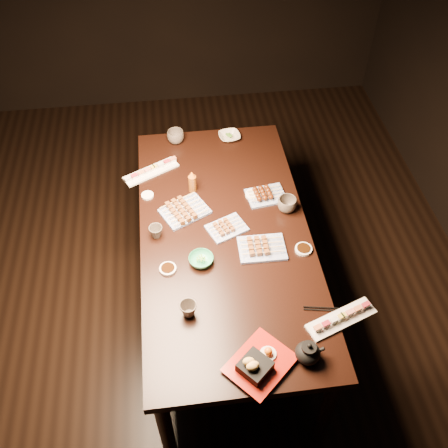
{
  "coord_description": "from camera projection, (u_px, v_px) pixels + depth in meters",
  "views": [
    {
      "loc": [
        0.09,
        -1.65,
        2.75
      ],
      "look_at": [
        0.31,
        0.13,
        0.77
      ],
      "focal_mm": 40.0,
      "sensor_mm": 36.0,
      "label": 1
    }
  ],
  "objects": [
    {
      "name": "ground",
      "position": [
        177.0,
        326.0,
        3.13
      ],
      "size": [
        5.0,
        5.0,
        0.0
      ],
      "primitive_type": "plane",
      "color": "black",
      "rests_on": "ground"
    },
    {
      "name": "dining_table",
      "position": [
        225.0,
        275.0,
        2.93
      ],
      "size": [
        1.4,
        1.99,
        0.75
      ],
      "primitive_type": "cube",
      "rotation": [
        0.0,
        0.0,
        0.3
      ],
      "color": "black",
      "rests_on": "ground"
    },
    {
      "name": "sushi_platter_near",
      "position": [
        342.0,
        317.0,
        2.28
      ],
      "size": [
        0.35,
        0.2,
        0.04
      ],
      "primitive_type": null,
      "rotation": [
        0.0,
        0.0,
        0.34
      ],
      "color": "white",
      "rests_on": "dining_table"
    },
    {
      "name": "sushi_platter_far",
      "position": [
        151.0,
        170.0,
        2.96
      ],
      "size": [
        0.34,
        0.24,
        0.04
      ],
      "primitive_type": null,
      "rotation": [
        0.0,
        0.0,
        3.62
      ],
      "color": "white",
      "rests_on": "dining_table"
    },
    {
      "name": "yakitori_plate_center",
      "position": [
        227.0,
        226.0,
        2.66
      ],
      "size": [
        0.24,
        0.21,
        0.05
      ],
      "primitive_type": null,
      "rotation": [
        0.0,
        0.0,
        0.4
      ],
      "color": "#828EB6",
      "rests_on": "dining_table"
    },
    {
      "name": "yakitori_plate_right",
      "position": [
        262.0,
        246.0,
        2.56
      ],
      "size": [
        0.24,
        0.18,
        0.06
      ],
      "primitive_type": null,
      "rotation": [
        0.0,
        0.0,
        -0.02
      ],
      "color": "#828EB6",
      "rests_on": "dining_table"
    },
    {
      "name": "yakitori_plate_left",
      "position": [
        185.0,
        209.0,
        2.73
      ],
      "size": [
        0.3,
        0.27,
        0.06
      ],
      "primitive_type": null,
      "rotation": [
        0.0,
        0.0,
        0.46
      ],
      "color": "#828EB6",
      "rests_on": "dining_table"
    },
    {
      "name": "tsukune_plate",
      "position": [
        266.0,
        193.0,
        2.82
      ],
      "size": [
        0.23,
        0.18,
        0.05
      ],
      "primitive_type": null,
      "rotation": [
        0.0,
        0.0,
        0.14
      ],
      "color": "#828EB6",
      "rests_on": "dining_table"
    },
    {
      "name": "edamame_bowl_green",
      "position": [
        201.0,
        260.0,
        2.51
      ],
      "size": [
        0.13,
        0.13,
        0.04
      ],
      "primitive_type": "imported",
      "rotation": [
        0.0,
        0.0,
        -0.04
      ],
      "color": "#329A65",
      "rests_on": "dining_table"
    },
    {
      "name": "edamame_bowl_cream",
      "position": [
        229.0,
        136.0,
        3.18
      ],
      "size": [
        0.15,
        0.15,
        0.03
      ],
      "primitive_type": "imported",
      "rotation": [
        0.0,
        0.0,
        0.14
      ],
      "color": "#BFB19C",
      "rests_on": "dining_table"
    },
    {
      "name": "tempura_tray",
      "position": [
        260.0,
        360.0,
        2.11
      ],
      "size": [
        0.35,
        0.35,
        0.1
      ],
      "primitive_type": null,
      "rotation": [
        0.0,
        0.0,
        0.73
      ],
      "color": "black",
      "rests_on": "dining_table"
    },
    {
      "name": "teacup_near_left",
      "position": [
        188.0,
        309.0,
        2.29
      ],
      "size": [
        0.11,
        0.11,
        0.08
      ],
      "primitive_type": "imported",
      "rotation": [
        0.0,
        0.0,
        0.69
      ],
      "color": "#4B4239",
      "rests_on": "dining_table"
    },
    {
      "name": "teacup_mid_right",
      "position": [
        287.0,
        205.0,
        2.74
      ],
      "size": [
        0.11,
        0.11,
        0.08
      ],
      "primitive_type": "imported",
      "rotation": [
        0.0,
        0.0,
        -0.08
      ],
      "color": "#4B4239",
      "rests_on": "dining_table"
    },
    {
      "name": "teacup_far_left",
      "position": [
        156.0,
        232.0,
        2.62
      ],
      "size": [
        0.1,
        0.1,
        0.07
      ],
      "primitive_type": "imported",
      "rotation": [
        0.0,
        0.0,
        0.73
      ],
      "color": "#4B4239",
      "rests_on": "dining_table"
    },
    {
      "name": "teacup_far_right",
      "position": [
        176.0,
        137.0,
        3.14
      ],
      "size": [
        0.11,
        0.11,
        0.08
      ],
      "primitive_type": "imported",
      "rotation": [
        0.0,
        0.0,
        0.0
      ],
      "color": "#4B4239",
      "rests_on": "dining_table"
    },
    {
      "name": "teapot",
      "position": [
        308.0,
        351.0,
        2.13
      ],
      "size": [
        0.14,
        0.14,
        0.11
      ],
      "primitive_type": null,
      "rotation": [
        0.0,
        0.0,
        0.05
      ],
      "color": "black",
      "rests_on": "dining_table"
    },
    {
      "name": "condiment_bottle",
      "position": [
        192.0,
        181.0,
        2.82
      ],
      "size": [
        0.06,
        0.06,
        0.14
      ],
      "primitive_type": "cylinder",
      "rotation": [
        0.0,
        0.0,
        0.31
      ],
      "color": "brown",
      "rests_on": "dining_table"
    },
    {
      "name": "sauce_dish_west",
      "position": [
        168.0,
        269.0,
        2.49
      ],
      "size": [
        0.1,
        0.1,
        0.01
      ],
      "primitive_type": "cylinder",
      "rotation": [
        0.0,
        0.0,
        0.22
      ],
      "color": "white",
      "rests_on": "dining_table"
    },
    {
      "name": "sauce_dish_east",
      "position": [
        253.0,
        195.0,
        2.84
      ],
      "size": [
        0.1,
        0.1,
        0.02
      ],
      "primitive_type": "cylinder",
      "rotation": [
        0.0,
        0.0,
        -0.12
      ],
      "color": "white",
      "rests_on": "dining_table"
    },
    {
      "name": "sauce_dish_se",
      "position": [
        303.0,
        249.0,
        2.57
      ],
      "size": [
        0.12,
        0.12,
        0.02
      ],
      "primitive_type": "cylinder",
      "rotation": [
        0.0,
        0.0,
        0.39
      ],
      "color": "white",
      "rests_on": "dining_table"
    },
    {
      "name": "sauce_dish_nw",
      "position": [
        148.0,
        195.0,
        2.84
      ],
      "size": [
        0.07,
        0.07,
        0.01
      ],
      "primitive_type": "cylinder",
      "rotation": [
        0.0,
        0.0,
        -0.01
      ],
      "color": "white",
      "rests_on": "dining_table"
    },
    {
      "name": "chopsticks_near",
      "position": [
        267.0,
        370.0,
        2.13
      ],
      "size": [
        0.09,
        0.2,
        0.01
      ],
      "primitive_type": null,
      "rotation": [
        0.0,
        0.0,
        1.24
      ],
      "color": "black",
      "rests_on": "dining_table"
    },
    {
      "name": "chopsticks_se",
      "position": [
        329.0,
        309.0,
        2.33
      ],
      "size": [
        0.24,
        0.06,
        0.01
      ],
      "primitive_type": null,
      "rotation": [
        0.0,
        0.0,
        -0.18
      ],
      "color": "black",
      "rests_on": "dining_table"
    }
  ]
}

